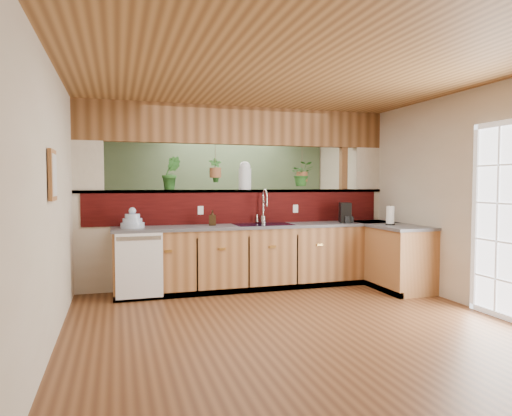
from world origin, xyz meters
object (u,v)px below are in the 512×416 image
object	(u,v)px
soap_dispenser	(212,218)
glass_jar	(245,176)
shelving_console	(190,236)
dish_stack	(132,221)
coffee_maker	(345,213)
faucet	(264,205)
paper_towel	(390,216)

from	to	relation	value
soap_dispenser	glass_jar	size ratio (longest dim) A/B	0.51
shelving_console	dish_stack	bearing A→B (deg)	-125.76
dish_stack	coffee_maker	xyz separation A→B (m)	(3.06, -0.07, 0.05)
glass_jar	shelving_console	xyz separation A→B (m)	(-0.53, 1.90, -1.10)
faucet	shelving_console	bearing A→B (deg)	109.58
dish_stack	glass_jar	world-z (taller)	glass_jar
soap_dispenser	glass_jar	distance (m)	0.87
glass_jar	coffee_maker	bearing A→B (deg)	-16.43
paper_towel	dish_stack	bearing A→B (deg)	169.97
coffee_maker	shelving_console	distance (m)	3.09
dish_stack	paper_towel	bearing A→B (deg)	-10.03
faucet	paper_towel	distance (m)	1.79
coffee_maker	glass_jar	bearing A→B (deg)	-176.78
dish_stack	soap_dispenser	xyz separation A→B (m)	(1.07, 0.03, 0.02)
paper_towel	glass_jar	distance (m)	2.16
dish_stack	shelving_console	size ratio (longest dim) A/B	0.23
soap_dispenser	coffee_maker	xyz separation A→B (m)	(1.99, -0.10, 0.03)
faucet	glass_jar	distance (m)	0.53
faucet	dish_stack	world-z (taller)	faucet
paper_towel	glass_jar	xyz separation A→B (m)	(-1.85, 0.96, 0.57)
paper_towel	shelving_console	bearing A→B (deg)	129.70
glass_jar	shelving_console	world-z (taller)	glass_jar
dish_stack	soap_dispenser	world-z (taller)	dish_stack
dish_stack	paper_towel	world-z (taller)	paper_towel
paper_towel	shelving_console	xyz separation A→B (m)	(-2.38, 2.86, -0.53)
coffee_maker	soap_dispenser	bearing A→B (deg)	-163.32
dish_stack	shelving_console	bearing A→B (deg)	64.02
soap_dispenser	shelving_console	size ratio (longest dim) A/B	0.16
coffee_maker	glass_jar	distance (m)	1.60
dish_stack	paper_towel	distance (m)	3.53
glass_jar	dish_stack	bearing A→B (deg)	-167.86
faucet	dish_stack	bearing A→B (deg)	-176.06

